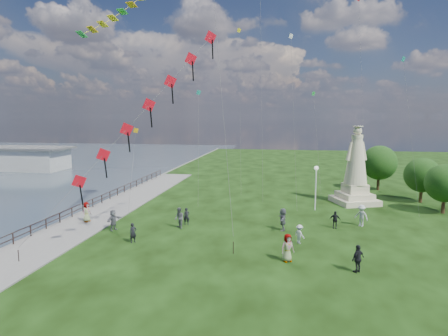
% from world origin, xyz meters
% --- Properties ---
extents(waterfront, '(200.00, 200.00, 1.51)m').
position_xyz_m(waterfront, '(-15.24, 8.99, -0.06)').
color(waterfront, '#2D3C44').
rests_on(waterfront, ground).
extents(statue, '(5.52, 5.52, 8.74)m').
position_xyz_m(statue, '(11.86, 20.88, 3.30)').
color(statue, beige).
rests_on(statue, ground).
extents(lamppost, '(0.43, 0.43, 4.69)m').
position_xyz_m(lamppost, '(7.23, 16.94, 3.38)').
color(lamppost, silver).
rests_on(lamppost, ground).
extents(tree_row, '(7.79, 15.95, 5.97)m').
position_xyz_m(tree_row, '(18.19, 24.32, 3.39)').
color(tree_row, '#382314').
rests_on(tree_row, ground).
extents(person_0, '(0.66, 0.67, 1.56)m').
position_xyz_m(person_0, '(-7.54, 4.12, 0.78)').
color(person_0, black).
rests_on(person_0, ground).
extents(person_1, '(1.01, 1.05, 1.85)m').
position_xyz_m(person_1, '(-5.04, 8.33, 0.93)').
color(person_1, '#595960').
rests_on(person_1, ground).
extents(person_2, '(1.01, 1.04, 1.48)m').
position_xyz_m(person_2, '(5.24, 6.06, 0.74)').
color(person_2, silver).
rests_on(person_2, ground).
extents(person_3, '(1.15, 1.12, 1.81)m').
position_xyz_m(person_3, '(8.68, 1.09, 0.90)').
color(person_3, black).
rests_on(person_3, ground).
extents(person_4, '(1.09, 0.96, 1.91)m').
position_xyz_m(person_4, '(4.31, 2.21, 0.96)').
color(person_4, '#595960').
rests_on(person_4, ground).
extents(person_5, '(1.21, 1.83, 1.82)m').
position_xyz_m(person_5, '(-10.49, 6.87, 0.91)').
color(person_5, '#595960').
rests_on(person_5, ground).
extents(person_6, '(0.65, 0.52, 1.56)m').
position_xyz_m(person_6, '(-4.69, 9.51, 0.78)').
color(person_6, black).
rests_on(person_6, ground).
extents(person_8, '(1.39, 1.29, 1.94)m').
position_xyz_m(person_8, '(10.86, 11.65, 0.97)').
color(person_8, silver).
rests_on(person_8, ground).
extents(person_9, '(0.95, 0.56, 1.54)m').
position_xyz_m(person_9, '(8.46, 10.63, 0.77)').
color(person_9, black).
rests_on(person_9, ground).
extents(person_10, '(0.76, 1.01, 1.84)m').
position_xyz_m(person_10, '(-13.99, 8.67, 0.92)').
color(person_10, '#595960').
rests_on(person_10, ground).
extents(person_11, '(0.89, 1.85, 1.95)m').
position_xyz_m(person_11, '(3.93, 9.27, 0.97)').
color(person_11, '#595960').
rests_on(person_11, ground).
extents(red_kite_train, '(11.87, 9.35, 16.55)m').
position_xyz_m(red_kite_train, '(-6.33, 4.63, 10.29)').
color(red_kite_train, black).
rests_on(red_kite_train, ground).
extents(small_kites, '(29.65, 18.42, 26.39)m').
position_xyz_m(small_kites, '(3.11, 22.59, 14.08)').
color(small_kites, '#158276').
rests_on(small_kites, ground).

